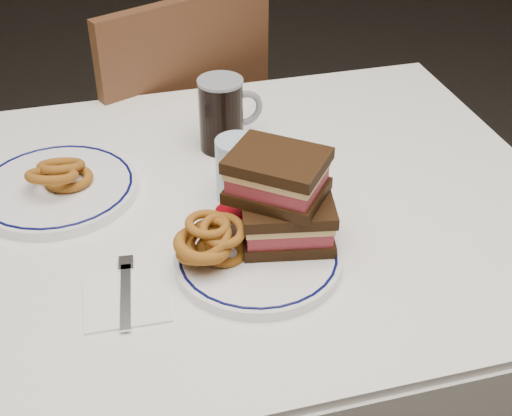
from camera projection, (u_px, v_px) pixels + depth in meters
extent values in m
cube|color=white|center=(180.00, 217.00, 1.17)|extent=(1.26, 0.86, 0.03)
cylinder|color=#4E2F19|center=(380.00, 229.00, 1.77)|extent=(0.06, 0.06, 0.71)
cube|color=white|center=(511.00, 203.00, 1.35)|extent=(0.01, 0.86, 0.17)
cube|color=white|center=(148.00, 136.00, 1.55)|extent=(1.26, 0.01, 0.17)
cube|color=#4E2F19|center=(155.00, 161.00, 1.88)|extent=(0.56, 0.56, 0.04)
cylinder|color=#4E2F19|center=(180.00, 180.00, 2.22)|extent=(0.04, 0.04, 0.42)
cylinder|color=#4E2F19|center=(252.00, 237.00, 1.98)|extent=(0.04, 0.04, 0.42)
cylinder|color=#4E2F19|center=(73.00, 223.00, 2.03)|extent=(0.04, 0.04, 0.42)
cylinder|color=#4E2F19|center=(138.00, 291.00, 1.80)|extent=(0.04, 0.04, 0.42)
cube|color=#4E2F19|center=(190.00, 100.00, 1.60)|extent=(0.40, 0.19, 0.47)
cylinder|color=white|center=(258.00, 259.00, 1.04)|extent=(0.25, 0.25, 0.02)
torus|color=#090C46|center=(258.00, 254.00, 1.04)|extent=(0.23, 0.23, 0.00)
cube|color=black|center=(287.00, 234.00, 1.06)|extent=(0.15, 0.13, 0.02)
cube|color=#AD3242|center=(287.00, 223.00, 1.05)|extent=(0.14, 0.12, 0.02)
cube|color=#E0B064|center=(287.00, 214.00, 1.04)|extent=(0.14, 0.12, 0.01)
cube|color=black|center=(288.00, 206.00, 1.03)|extent=(0.15, 0.13, 0.02)
cube|color=black|center=(277.00, 191.00, 1.03)|extent=(0.17, 0.17, 0.02)
cube|color=#AD3242|center=(277.00, 179.00, 1.02)|extent=(0.16, 0.15, 0.02)
cube|color=#E0B064|center=(278.00, 169.00, 1.01)|extent=(0.16, 0.16, 0.01)
cube|color=black|center=(278.00, 161.00, 1.00)|extent=(0.17, 0.17, 0.02)
torus|color=#67390D|center=(221.00, 250.00, 1.03)|extent=(0.08, 0.07, 0.03)
torus|color=#67390D|center=(201.00, 255.00, 1.01)|extent=(0.08, 0.07, 0.05)
torus|color=#67390D|center=(207.00, 243.00, 1.02)|extent=(0.08, 0.07, 0.06)
torus|color=#67390D|center=(203.00, 245.00, 1.00)|extent=(0.09, 0.08, 0.03)
torus|color=#67390D|center=(207.00, 239.00, 1.00)|extent=(0.08, 0.08, 0.05)
torus|color=#67390D|center=(222.00, 230.00, 1.00)|extent=(0.07, 0.07, 0.03)
torus|color=#67390D|center=(208.00, 224.00, 1.00)|extent=(0.07, 0.07, 0.02)
cylinder|color=white|center=(232.00, 221.00, 1.08)|extent=(0.06, 0.06, 0.03)
cylinder|color=#92020C|center=(232.00, 214.00, 1.07)|extent=(0.05, 0.05, 0.01)
cylinder|color=black|center=(221.00, 115.00, 1.28)|extent=(0.08, 0.08, 0.13)
cylinder|color=gray|center=(220.00, 81.00, 1.24)|extent=(0.08, 0.08, 0.01)
torus|color=gray|center=(245.00, 108.00, 1.29)|extent=(0.07, 0.02, 0.07)
cylinder|color=#A7C6D7|center=(237.00, 170.00, 1.15)|extent=(0.07, 0.07, 0.11)
cylinder|color=white|center=(57.00, 189.00, 1.19)|extent=(0.27, 0.27, 0.02)
torus|color=#090C46|center=(56.00, 184.00, 1.19)|extent=(0.25, 0.25, 0.00)
torus|color=#67390D|center=(68.00, 178.00, 1.19)|extent=(0.08, 0.08, 0.02)
torus|color=#67390D|center=(61.00, 166.00, 1.20)|extent=(0.08, 0.08, 0.05)
torus|color=#67390D|center=(52.00, 175.00, 1.16)|extent=(0.09, 0.09, 0.05)
cube|color=white|center=(126.00, 298.00, 0.98)|extent=(0.12, 0.12, 0.00)
cube|color=silver|center=(126.00, 296.00, 0.98)|extent=(0.03, 0.13, 0.00)
cube|color=silver|center=(126.00, 263.00, 1.04)|extent=(0.03, 0.03, 0.00)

